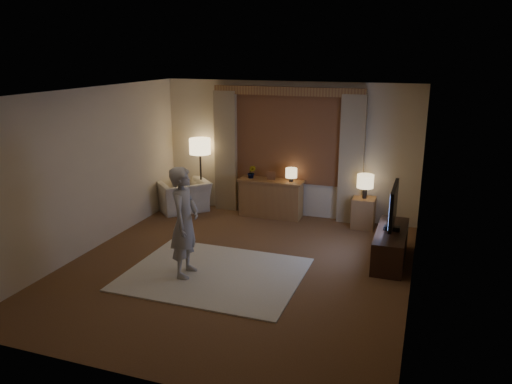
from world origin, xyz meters
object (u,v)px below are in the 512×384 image
at_px(sideboard, 271,199).
at_px(tv_stand, 391,246).
at_px(side_table, 363,213).
at_px(armchair, 183,196).
at_px(person, 185,222).

relative_size(sideboard, tv_stand, 0.86).
bearing_deg(side_table, sideboard, 178.40).
bearing_deg(tv_stand, armchair, 164.07).
distance_m(sideboard, person, 3.02).
bearing_deg(tv_stand, person, -151.00).
xyz_separation_m(sideboard, armchair, (-1.78, -0.25, -0.04)).
distance_m(sideboard, side_table, 1.80).
xyz_separation_m(tv_stand, person, (-2.73, -1.52, 0.57)).
distance_m(sideboard, armchair, 1.80).
bearing_deg(side_table, tv_stand, -66.69).
xyz_separation_m(sideboard, person, (-0.34, -2.96, 0.47)).
xyz_separation_m(sideboard, tv_stand, (2.40, -1.45, -0.10)).
distance_m(armchair, tv_stand, 4.35).
relative_size(sideboard, side_table, 2.14).
bearing_deg(person, armchair, 22.25).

